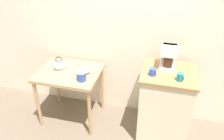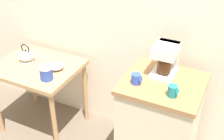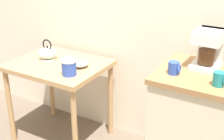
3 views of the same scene
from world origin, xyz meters
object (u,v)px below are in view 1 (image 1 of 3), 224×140
(bowl_stoneware, at_px, (85,71))
(canister_enamel, at_px, (82,76))
(teakettle, at_px, (60,65))
(coffee_maker, at_px, (169,56))
(mug_dark_teal, at_px, (180,77))
(mug_blue, at_px, (153,72))

(bowl_stoneware, height_order, canister_enamel, canister_enamel)
(teakettle, height_order, coffee_maker, coffee_maker)
(canister_enamel, bearing_deg, mug_dark_teal, 0.28)
(canister_enamel, height_order, mug_blue, mug_blue)
(teakettle, xyz_separation_m, mug_dark_teal, (1.48, -0.17, 0.16))
(coffee_maker, bearing_deg, mug_blue, -123.00)
(canister_enamel, relative_size, coffee_maker, 0.48)
(coffee_maker, height_order, mug_blue, coffee_maker)
(teakettle, xyz_separation_m, coffee_maker, (1.33, 0.10, 0.26))
(bowl_stoneware, bearing_deg, teakettle, 179.78)
(bowl_stoneware, xyz_separation_m, coffee_maker, (1.00, 0.10, 0.29))
(bowl_stoneware, xyz_separation_m, teakettle, (-0.34, 0.00, 0.03))
(teakettle, distance_m, canister_enamel, 0.41)
(mug_dark_teal, bearing_deg, bowl_stoneware, 171.51)
(canister_enamel, distance_m, coffee_maker, 1.04)
(bowl_stoneware, height_order, coffee_maker, coffee_maker)
(teakettle, relative_size, coffee_maker, 0.74)
(teakettle, xyz_separation_m, mug_blue, (1.18, -0.14, 0.16))
(bowl_stoneware, bearing_deg, mug_blue, -8.99)
(canister_enamel, bearing_deg, mug_blue, 2.89)
(canister_enamel, distance_m, mug_blue, 0.84)
(teakettle, distance_m, coffee_maker, 1.36)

